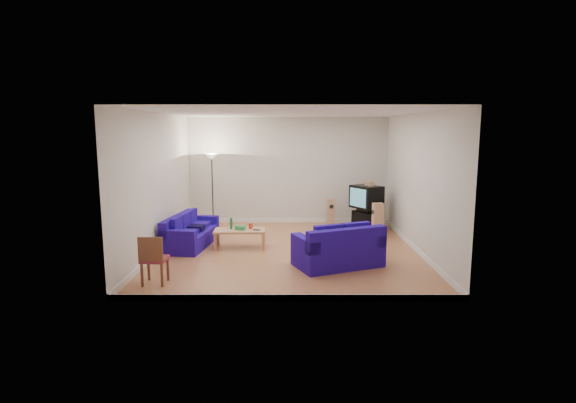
{
  "coord_description": "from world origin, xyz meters",
  "views": [
    {
      "loc": [
        0.01,
        -10.33,
        2.81
      ],
      "look_at": [
        0.0,
        0.4,
        1.1
      ],
      "focal_mm": 28.0,
      "sensor_mm": 36.0,
      "label": 1
    }
  ],
  "objects_px": {
    "sofa_three_seat": "(189,235)",
    "sofa_loveseat": "(339,251)",
    "coffee_table": "(240,232)",
    "television": "(366,197)",
    "tv_stand": "(367,221)"
  },
  "relations": [
    {
      "from": "sofa_three_seat",
      "to": "television",
      "type": "xyz_separation_m",
      "value": [
        4.63,
        1.83,
        0.66
      ]
    },
    {
      "from": "sofa_three_seat",
      "to": "sofa_loveseat",
      "type": "relative_size",
      "value": 1.04
    },
    {
      "from": "sofa_three_seat",
      "to": "coffee_table",
      "type": "height_order",
      "value": "sofa_three_seat"
    },
    {
      "from": "sofa_loveseat",
      "to": "sofa_three_seat",
      "type": "bearing_deg",
      "value": 131.54
    },
    {
      "from": "sofa_loveseat",
      "to": "coffee_table",
      "type": "xyz_separation_m",
      "value": [
        -2.23,
        1.52,
        0.06
      ]
    },
    {
      "from": "sofa_loveseat",
      "to": "tv_stand",
      "type": "height_order",
      "value": "sofa_loveseat"
    },
    {
      "from": "sofa_three_seat",
      "to": "coffee_table",
      "type": "bearing_deg",
      "value": 89.86
    },
    {
      "from": "sofa_three_seat",
      "to": "tv_stand",
      "type": "bearing_deg",
      "value": 118.7
    },
    {
      "from": "sofa_loveseat",
      "to": "tv_stand",
      "type": "bearing_deg",
      "value": 48.57
    },
    {
      "from": "sofa_loveseat",
      "to": "television",
      "type": "xyz_separation_m",
      "value": [
        1.15,
        3.51,
        0.62
      ]
    },
    {
      "from": "sofa_three_seat",
      "to": "sofa_loveseat",
      "type": "xyz_separation_m",
      "value": [
        3.49,
        -1.68,
        0.05
      ]
    },
    {
      "from": "coffee_table",
      "to": "sofa_loveseat",
      "type": "bearing_deg",
      "value": -34.29
    },
    {
      "from": "sofa_three_seat",
      "to": "sofa_loveseat",
      "type": "height_order",
      "value": "sofa_loveseat"
    },
    {
      "from": "sofa_loveseat",
      "to": "television",
      "type": "distance_m",
      "value": 3.74
    },
    {
      "from": "sofa_loveseat",
      "to": "tv_stand",
      "type": "distance_m",
      "value": 3.71
    }
  ]
}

